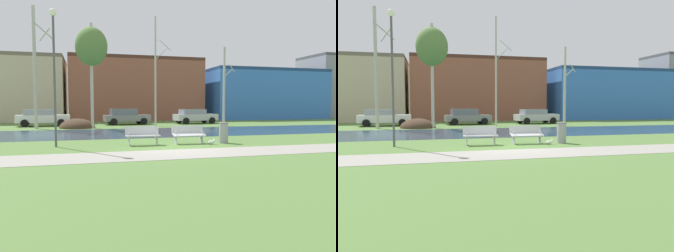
% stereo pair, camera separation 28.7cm
% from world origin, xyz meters
% --- Properties ---
extents(ground_plane, '(120.00, 120.00, 0.00)m').
position_xyz_m(ground_plane, '(0.00, 10.00, 0.00)').
color(ground_plane, '#517538').
extents(paved_path_strip, '(60.00, 2.31, 0.01)m').
position_xyz_m(paved_path_strip, '(0.00, -1.80, 0.01)').
color(paved_path_strip, gray).
rests_on(paved_path_strip, ground).
extents(river_band, '(80.00, 7.31, 0.01)m').
position_xyz_m(river_band, '(0.00, 7.75, 0.00)').
color(river_band, '#2D475B').
rests_on(river_band, ground).
extents(soil_mound, '(2.85, 3.17, 1.53)m').
position_xyz_m(soil_mound, '(-4.37, 13.33, 0.00)').
color(soil_mound, '#423021').
rests_on(soil_mound, ground).
extents(bench_left, '(1.60, 0.57, 0.87)m').
position_xyz_m(bench_left, '(-1.13, 1.19, 0.47)').
color(bench_left, '#B2B5B7').
rests_on(bench_left, ground).
extents(bench_right, '(1.60, 0.57, 0.87)m').
position_xyz_m(bench_right, '(1.13, 1.19, 0.47)').
color(bench_right, '#B2B5B7').
rests_on(bench_right, ground).
extents(trash_bin, '(0.48, 0.48, 1.03)m').
position_xyz_m(trash_bin, '(2.89, 0.98, 0.53)').
color(trash_bin, gray).
rests_on(trash_bin, ground).
extents(seagull, '(0.40, 0.15, 0.25)m').
position_xyz_m(seagull, '(2.10, 0.57, 0.13)').
color(seagull, white).
rests_on(seagull, ground).
extents(streetlamp, '(0.32, 0.32, 6.09)m').
position_xyz_m(streetlamp, '(-5.00, 1.53, 3.99)').
color(streetlamp, '#4C4C51').
rests_on(streetlamp, ground).
extents(birch_far_left, '(1.59, 2.65, 9.49)m').
position_xyz_m(birch_far_left, '(-7.42, 13.17, 4.88)').
color(birch_far_left, '#BCB7A8').
rests_on(birch_far_left, ground).
extents(birch_left, '(2.52, 2.52, 8.30)m').
position_xyz_m(birch_left, '(-3.17, 12.50, 6.42)').
color(birch_left, '#BCB7A8').
rests_on(birch_left, ground).
extents(birch_center_left, '(1.47, 2.48, 9.49)m').
position_xyz_m(birch_center_left, '(2.28, 13.60, 4.83)').
color(birch_center_left, '#BCB7A8').
rests_on(birch_center_left, ground).
extents(birch_center, '(1.10, 1.79, 6.93)m').
position_xyz_m(birch_center, '(8.20, 12.39, 3.53)').
color(birch_center, '#BCB7A8').
rests_on(birch_center, ground).
extents(parked_van_nearest_white, '(4.59, 2.40, 1.48)m').
position_xyz_m(parked_van_nearest_white, '(-7.41, 16.41, 0.78)').
color(parked_van_nearest_white, silver).
rests_on(parked_van_nearest_white, ground).
extents(parked_sedan_second_grey, '(4.44, 2.39, 1.50)m').
position_xyz_m(parked_sedan_second_grey, '(0.02, 16.71, 0.79)').
color(parked_sedan_second_grey, slate).
rests_on(parked_sedan_second_grey, ground).
extents(parked_hatch_third_silver, '(4.41, 2.30, 1.43)m').
position_xyz_m(parked_hatch_third_silver, '(6.91, 16.50, 0.76)').
color(parked_hatch_third_silver, '#B2B5BC').
rests_on(parked_hatch_third_silver, ground).
extents(building_beige_block, '(10.14, 9.82, 7.34)m').
position_xyz_m(building_beige_block, '(-11.07, 27.06, 3.67)').
color(building_beige_block, '#BCAD8E').
rests_on(building_beige_block, ground).
extents(building_brick_low, '(15.92, 6.16, 7.56)m').
position_xyz_m(building_brick_low, '(2.47, 25.70, 3.78)').
color(building_brick_low, brown).
rests_on(building_brick_low, ground).
extents(building_blue_store, '(15.80, 8.31, 6.53)m').
position_xyz_m(building_blue_store, '(19.67, 25.39, 3.26)').
color(building_blue_store, '#3870C6').
rests_on(building_blue_store, ground).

